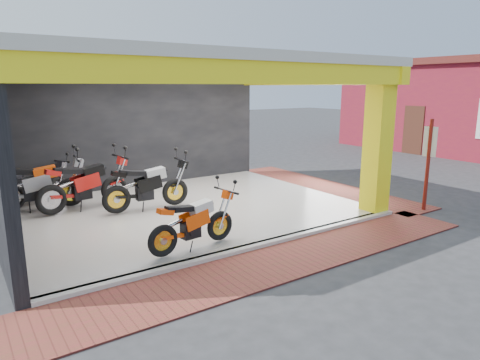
% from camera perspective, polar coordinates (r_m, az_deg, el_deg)
% --- Properties ---
extents(ground, '(80.00, 80.00, 0.00)m').
position_cam_1_polar(ground, '(9.16, -1.52, -7.16)').
color(ground, '#2D2D30').
rests_on(ground, ground).
extents(showroom_floor, '(8.00, 6.00, 0.10)m').
position_cam_1_polar(showroom_floor, '(10.80, -7.28, -3.92)').
color(showroom_floor, silver).
rests_on(showroom_floor, ground).
extents(showroom_ceiling, '(8.40, 6.40, 0.20)m').
position_cam_1_polar(showroom_ceiling, '(10.39, -7.83, 15.23)').
color(showroom_ceiling, beige).
rests_on(showroom_ceiling, corner_column).
extents(back_wall, '(8.20, 0.20, 3.50)m').
position_cam_1_polar(back_wall, '(13.28, -13.62, 6.36)').
color(back_wall, black).
rests_on(back_wall, ground).
extents(corner_column, '(0.50, 0.50, 3.50)m').
position_cam_1_polar(corner_column, '(10.72, 17.90, 4.74)').
color(corner_column, yellow).
rests_on(corner_column, ground).
extents(header_beam_front, '(8.40, 0.30, 0.40)m').
position_cam_1_polar(header_beam_front, '(7.81, 2.44, 14.11)').
color(header_beam_front, yellow).
rests_on(header_beam_front, corner_column).
extents(header_beam_right, '(0.30, 6.40, 0.40)m').
position_cam_1_polar(header_beam_right, '(12.68, 9.05, 13.30)').
color(header_beam_right, yellow).
rests_on(header_beam_right, corner_column).
extents(floor_kerb, '(8.00, 0.20, 0.10)m').
position_cam_1_polar(floor_kerb, '(8.35, 2.31, -8.77)').
color(floor_kerb, silver).
rests_on(floor_kerb, ground).
extents(paver_front, '(9.00, 1.40, 0.03)m').
position_cam_1_polar(paver_front, '(7.80, 5.78, -10.68)').
color(paver_front, maroon).
rests_on(paver_front, ground).
extents(paver_right, '(1.40, 7.00, 0.03)m').
position_cam_1_polar(paver_right, '(13.59, 11.05, -0.82)').
color(paver_right, maroon).
rests_on(paver_right, ground).
extents(signpost, '(0.09, 0.32, 2.30)m').
position_cam_1_polar(signpost, '(11.50, 23.79, 2.28)').
color(signpost, maroon).
rests_on(signpost, ground).
extents(moto_hero, '(2.03, 0.94, 1.20)m').
position_cam_1_polar(moto_hero, '(8.27, -2.73, -4.24)').
color(moto_hero, '#FF4C0A').
rests_on(moto_hero, showroom_floor).
extents(moto_row_a, '(2.32, 0.98, 1.39)m').
position_cam_1_polar(moto_row_a, '(10.82, -8.71, 0.13)').
color(moto_row_a, black).
rests_on(moto_row_a, showroom_floor).
extents(moto_row_b, '(2.47, 1.13, 1.46)m').
position_cam_1_polar(moto_row_b, '(11.29, -16.47, 0.47)').
color(moto_row_b, red).
rests_on(moto_row_b, showroom_floor).
extents(moto_row_c, '(2.49, 1.15, 1.47)m').
position_cam_1_polar(moto_row_c, '(11.40, -21.80, 0.21)').
color(moto_row_c, '#A2A4AA').
rests_on(moto_row_c, showroom_floor).
extents(moto_row_d, '(2.07, 1.59, 1.20)m').
position_cam_1_polar(moto_row_d, '(12.43, -23.22, 0.41)').
color(moto_row_d, black).
rests_on(moto_row_d, showroom_floor).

